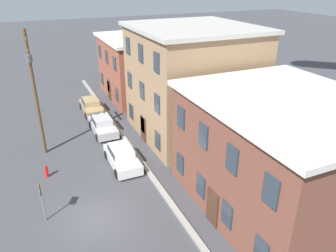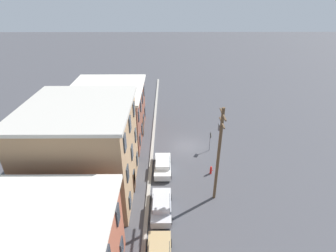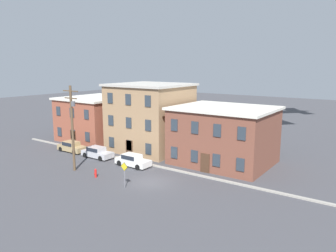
{
  "view_description": "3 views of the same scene",
  "coord_description": "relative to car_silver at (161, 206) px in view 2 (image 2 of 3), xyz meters",
  "views": [
    {
      "loc": [
        15.69,
        -2.4,
        13.05
      ],
      "look_at": [
        0.89,
        4.19,
        5.57
      ],
      "focal_mm": 35.0,
      "sensor_mm": 36.0,
      "label": 1
    },
    {
      "loc": [
        -29.14,
        2.64,
        18.44
      ],
      "look_at": [
        -1.73,
        2.47,
        3.92
      ],
      "focal_mm": 28.0,
      "sensor_mm": 36.0,
      "label": 2
    },
    {
      "loc": [
        20.1,
        -25.34,
        11.95
      ],
      "look_at": [
        -1.04,
        4.61,
        5.1
      ],
      "focal_mm": 35.0,
      "sensor_mm": 36.0,
      "label": 3
    }
  ],
  "objects": [
    {
      "name": "fire_hydrant",
      "position": [
        5.63,
        -5.42,
        -0.27
      ],
      "size": [
        0.24,
        0.34,
        0.96
      ],
      "color": "red",
      "rests_on": "ground_plane"
    },
    {
      "name": "car_white",
      "position": [
        6.2,
        -0.05,
        0.0
      ],
      "size": [
        4.4,
        1.92,
        1.43
      ],
      "color": "silver",
      "rests_on": "ground_plane"
    },
    {
      "name": "caution_sign",
      "position": [
        10.35,
        -5.95,
        1.01
      ],
      "size": [
        0.9,
        0.08,
        2.65
      ],
      "color": "slate",
      "rests_on": "ground_plane"
    },
    {
      "name": "apartment_far",
      "position": [
        14.49,
        7.45,
        2.75
      ],
      "size": [
        11.68,
        9.7,
        6.98
      ],
      "color": "brown",
      "rests_on": "ground_plane"
    },
    {
      "name": "kerb_strip",
      "position": [
        11.37,
        1.36,
        -0.67
      ],
      "size": [
        56.0,
        0.36,
        0.16
      ],
      "primitive_type": "cube",
      "color": "#9E998E",
      "rests_on": "ground_plane"
    },
    {
      "name": "utility_pole",
      "position": [
        1.89,
        -5.19,
        4.71
      ],
      "size": [
        2.4,
        0.44,
        9.73
      ],
      "color": "brown",
      "rests_on": "ground_plane"
    },
    {
      "name": "apartment_midblock",
      "position": [
        3.12,
        7.37,
        3.97
      ],
      "size": [
        10.2,
        9.55,
        9.41
      ],
      "color": "#9E7A56",
      "rests_on": "ground_plane"
    },
    {
      "name": "ground_plane",
      "position": [
        11.37,
        -3.14,
        -0.75
      ],
      "size": [
        200.0,
        200.0,
        0.0
      ],
      "primitive_type": "plane",
      "color": "#424247"
    },
    {
      "name": "car_silver",
      "position": [
        0.0,
        0.0,
        0.0
      ],
      "size": [
        4.4,
        1.92,
        1.43
      ],
      "color": "#B7B7BC",
      "rests_on": "ground_plane"
    }
  ]
}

